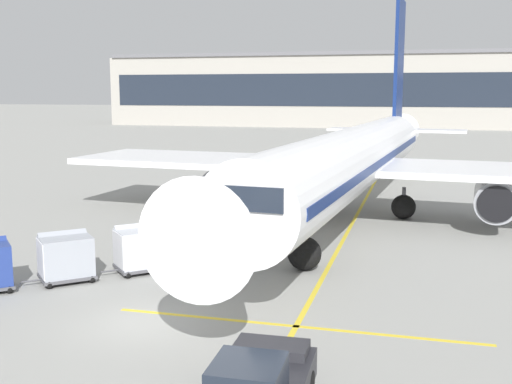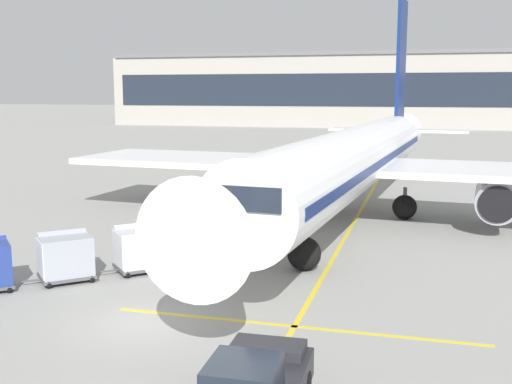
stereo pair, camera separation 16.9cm
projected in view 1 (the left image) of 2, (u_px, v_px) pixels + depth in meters
ground_plane at (144, 321)px, 20.25m from camera, size 600.00×600.00×0.00m
parked_airplane at (357, 158)px, 35.97m from camera, size 34.95×44.05×14.77m
belt_loader at (219, 239)px, 27.50m from camera, size 4.27×4.69×3.43m
baggage_cart_lead at (141, 248)px, 25.71m from camera, size 2.55×2.53×1.91m
baggage_cart_second at (66, 256)px, 24.38m from camera, size 2.55×2.53×1.91m
ground_crew_by_loader at (160, 241)px, 26.82m from camera, size 0.37×0.53×1.74m
ground_crew_by_carts at (182, 233)px, 28.44m from camera, size 0.56×0.32×1.74m
safety_cone_engine_keepout at (228, 217)px, 35.35m from camera, size 0.57×0.57×0.65m
safety_cone_wingtip at (262, 211)px, 37.01m from camera, size 0.59×0.59×0.68m
apron_guidance_line_lead_in at (353, 221)px, 35.73m from camera, size 0.20×110.00×0.01m
apron_guidance_line_stop_bar at (295, 326)px, 19.79m from camera, size 12.00×0.20×0.01m
terminal_building at (448, 90)px, 127.90m from camera, size 143.18×16.99×15.25m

